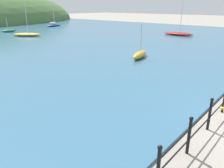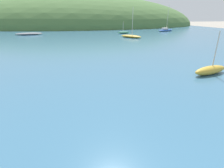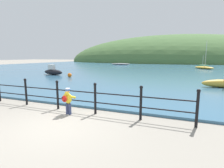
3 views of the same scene
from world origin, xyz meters
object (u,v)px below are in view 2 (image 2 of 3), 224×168
(boat_nearest_quay, at_px, (166,30))
(boat_green_fishing, at_px, (124,32))
(boat_far_left, at_px, (210,70))
(boat_far_right, at_px, (131,36))
(boat_white_sailboat, at_px, (29,34))

(boat_nearest_quay, distance_m, boat_green_fishing, 11.96)
(boat_green_fishing, relative_size, boat_far_left, 0.89)
(boat_nearest_quay, height_order, boat_far_left, boat_nearest_quay)
(boat_green_fishing, height_order, boat_far_right, boat_far_right)
(boat_far_right, bearing_deg, boat_nearest_quay, 42.08)
(boat_far_left, distance_m, boat_far_right, 19.61)
(boat_nearest_quay, relative_size, boat_far_left, 2.08)
(boat_nearest_quay, distance_m, boat_white_sailboat, 29.60)
(boat_nearest_quay, relative_size, boat_green_fishing, 2.35)
(boat_far_left, bearing_deg, boat_far_right, 87.16)
(boat_far_left, height_order, boat_far_right, boat_far_right)
(boat_nearest_quay, xyz_separation_m, boat_far_left, (-12.86, -30.32, 0.02))
(boat_nearest_quay, distance_m, boat_far_left, 32.93)
(boat_green_fishing, bearing_deg, boat_white_sailboat, 176.66)
(boat_green_fishing, bearing_deg, boat_nearest_quay, 19.11)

